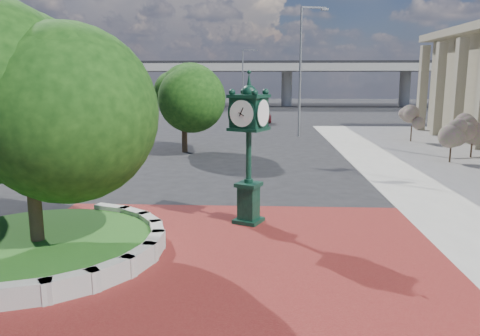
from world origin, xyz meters
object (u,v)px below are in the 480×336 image
at_px(post_clock, 249,143).
at_px(parked_car, 262,118).
at_px(street_lamp_near, 303,62).
at_px(street_lamp_far, 244,78).

height_order(post_clock, parked_car, post_clock).
xyz_separation_m(street_lamp_near, street_lamp_far, (-5.47, 17.19, -1.32)).
bearing_deg(parked_car, post_clock, -82.08).
bearing_deg(parked_car, street_lamp_near, -63.72).
xyz_separation_m(post_clock, street_lamp_near, (3.61, 23.89, 3.34)).
height_order(parked_car, street_lamp_far, street_lamp_far).
bearing_deg(street_lamp_far, post_clock, -87.41).
bearing_deg(post_clock, street_lamp_far, 92.59).
distance_m(parked_car, street_lamp_near, 12.05).
height_order(post_clock, street_lamp_near, street_lamp_near).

